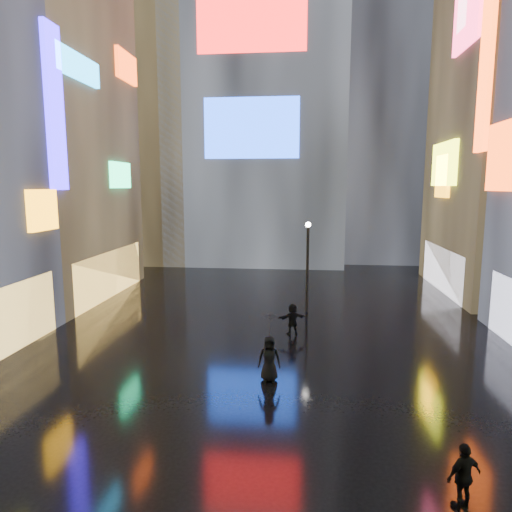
# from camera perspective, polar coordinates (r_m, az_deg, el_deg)

# --- Properties ---
(ground) EXTENTS (140.00, 140.00, 0.00)m
(ground) POSITION_cam_1_polar(r_m,az_deg,el_deg) (23.35, 2.08, -9.20)
(ground) COLOR black
(ground) RESTS_ON ground
(building_left_far) EXTENTS (10.28, 12.00, 22.00)m
(building_left_far) POSITION_cam_1_polar(r_m,az_deg,el_deg) (33.36, -26.51, 14.37)
(building_left_far) COLOR black
(building_left_far) RESTS_ON ground
(tower_main) EXTENTS (16.00, 14.20, 42.00)m
(tower_main) POSITION_cam_1_polar(r_m,az_deg,el_deg) (48.38, 0.48, 25.33)
(tower_main) COLOR black
(tower_main) RESTS_ON ground
(tower_flank_right) EXTENTS (12.00, 12.00, 34.00)m
(tower_flank_right) POSITION_cam_1_polar(r_m,az_deg,el_deg) (49.73, 15.51, 19.81)
(tower_flank_right) COLOR black
(tower_flank_right) RESTS_ON ground
(tower_flank_left) EXTENTS (10.00, 10.00, 26.00)m
(tower_flank_left) POSITION_cam_1_polar(r_m,az_deg,el_deg) (47.17, -13.73, 15.57)
(tower_flank_left) COLOR black
(tower_flank_left) RESTS_ON ground
(lamp_far) EXTENTS (0.30, 0.30, 5.20)m
(lamp_far) POSITION_cam_1_polar(r_m,az_deg,el_deg) (26.02, 6.46, -0.71)
(lamp_far) COLOR black
(lamp_far) RESTS_ON ground
(pedestrian_3) EXTENTS (0.98, 0.74, 1.55)m
(pedestrian_3) POSITION_cam_1_polar(r_m,az_deg,el_deg) (12.24, 24.55, -23.73)
(pedestrian_3) COLOR black
(pedestrian_3) RESTS_ON ground
(pedestrian_4) EXTENTS (0.87, 0.60, 1.71)m
(pedestrian_4) POSITION_cam_1_polar(r_m,az_deg,el_deg) (17.32, 1.66, -12.72)
(pedestrian_4) COLOR black
(pedestrian_4) RESTS_ON ground
(pedestrian_5) EXTENTS (1.48, 0.96, 1.53)m
(pedestrian_5) POSITION_cam_1_polar(r_m,az_deg,el_deg) (22.53, 4.58, -7.86)
(pedestrian_5) COLOR black
(pedestrian_5) RESTS_ON ground
(umbrella_2) EXTENTS (1.35, 1.34, 0.88)m
(umbrella_2) POSITION_cam_1_polar(r_m,az_deg,el_deg) (16.89, 1.68, -8.63)
(umbrella_2) COLOR black
(umbrella_2) RESTS_ON pedestrian_4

